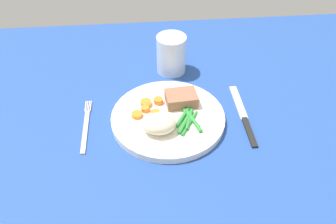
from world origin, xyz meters
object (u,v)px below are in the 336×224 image
Objects in this scene: fork at (86,126)px; water_glass at (171,57)px; meat_portion at (181,98)px; dinner_plate at (168,118)px; knife at (243,116)px.

fork is 1.66× the size of water_glass.
water_glass is at bearing 92.72° from meat_portion.
meat_portion reaches higher than dinner_plate.
fork is at bearing -168.91° from meat_portion.
water_glass is (21.03, 19.73, 4.05)cm from fork.
knife is 2.05× the size of water_glass.
dinner_plate is at bearing 2.33° from fork.
fork is 29.12cm from water_glass.
knife is at bearing 1.48° from fork.
water_glass is at bearing 126.64° from knife.
meat_portion is at bearing 162.96° from knife.
meat_portion is 0.34× the size of knife.
knife is (35.64, -0.03, -0.00)cm from fork.
knife is (13.87, -4.29, -2.73)cm from meat_portion.
water_glass reaches higher than knife.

